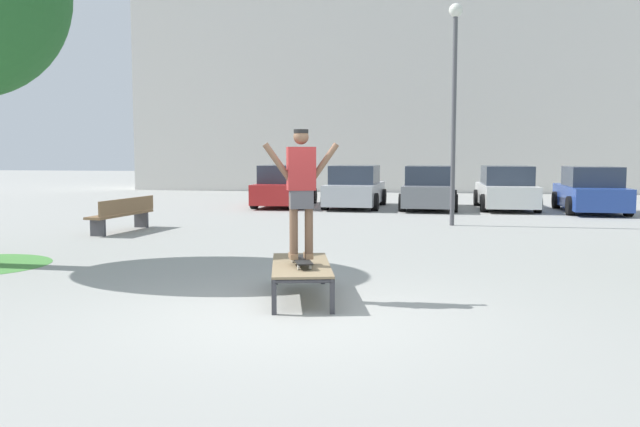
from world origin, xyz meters
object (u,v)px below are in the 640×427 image
object	(u,v)px
skate_box	(301,267)
car_silver	(355,188)
car_blue	(591,191)
car_white	(506,189)
light_post	(454,81)
park_bench	(123,214)
skater	(301,184)
car_grey	(429,189)
car_red	(285,187)
skateboard	(301,260)

from	to	relation	value
skate_box	car_silver	world-z (taller)	car_silver
car_blue	car_white	bearing A→B (deg)	164.34
car_blue	light_post	world-z (taller)	light_post
car_white	park_bench	xyz separation A→B (m)	(-10.04, -8.35, -0.24)
skater	car_silver	world-z (taller)	skater
skate_box	park_bench	world-z (taller)	park_bench
car_white	park_bench	distance (m)	13.06
car_grey	park_bench	bearing A→B (deg)	-132.62
skate_box	car_white	bearing A→B (deg)	74.22
car_grey	skate_box	bearing A→B (deg)	-96.25
skate_box	car_red	size ratio (longest dim) A/B	0.48
car_red	park_bench	bearing A→B (deg)	-104.72
car_white	light_post	world-z (taller)	light_post
car_blue	light_post	size ratio (longest dim) A/B	0.72
car_grey	car_blue	size ratio (longest dim) A/B	1.00
car_red	light_post	world-z (taller)	light_post
skate_box	car_red	xyz separation A→B (m)	(-3.62, 14.96, 0.28)
skater	car_grey	xyz separation A→B (m)	(1.56, 14.80, -0.84)
car_red	car_blue	xyz separation A→B (m)	(10.44, -0.77, 0.00)
car_silver	car_grey	distance (m)	2.62
car_silver	car_white	bearing A→B (deg)	1.54
skate_box	skater	xyz separation A→B (m)	(0.04, -0.16, 1.12)
car_silver	light_post	size ratio (longest dim) A/B	0.73
light_post	skateboard	bearing A→B (deg)	-102.99
skate_box	light_post	distance (m)	10.23
light_post	car_red	bearing A→B (deg)	136.45
car_red	skateboard	bearing A→B (deg)	-76.41
car_red	skater	bearing A→B (deg)	-76.41
skater	car_grey	size ratio (longest dim) A/B	0.40
skateboard	car_grey	bearing A→B (deg)	83.97
car_grey	skateboard	bearing A→B (deg)	-96.03
car_silver	car_grey	size ratio (longest dim) A/B	1.00
car_silver	car_white	size ratio (longest dim) A/B	1.00
skate_box	skater	size ratio (longest dim) A/B	1.19
car_grey	car_silver	bearing A→B (deg)	176.93
skater	car_blue	size ratio (longest dim) A/B	0.40
skateboard	car_red	xyz separation A→B (m)	(-3.66, 15.12, 0.15)
skateboard	light_post	distance (m)	10.34
skate_box	light_post	bearing A→B (deg)	76.57
skateboard	park_bench	xyz separation A→B (m)	(-5.86, 6.74, -0.09)
car_grey	car_white	world-z (taller)	same
car_red	car_silver	bearing A→B (deg)	-3.84
skater	car_blue	distance (m)	15.90
skate_box	park_bench	bearing A→B (deg)	131.52
skater	car_red	xyz separation A→B (m)	(-3.66, 15.12, -0.84)
skateboard	car_silver	world-z (taller)	car_silver
car_blue	skateboard	bearing A→B (deg)	-115.30
skateboard	car_blue	distance (m)	15.88
car_blue	light_post	bearing A→B (deg)	-133.66
skateboard	car_grey	distance (m)	14.89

